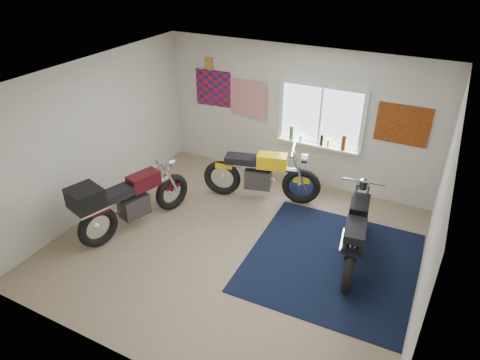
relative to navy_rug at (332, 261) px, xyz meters
The scene contains 10 objects.
ground 1.55m from the navy_rug, 168.89° to the right, with size 5.50×5.50×0.00m, color #9E896B.
room_shell 2.25m from the navy_rug, 168.89° to the right, with size 5.50×5.50×5.50m.
navy_rug is the anchor object (origin of this frame).
window_assembly 2.76m from the navy_rug, 115.12° to the left, with size 1.66×0.17×1.26m.
oil_bottles 2.57m from the navy_rug, 116.72° to the left, with size 1.12×0.09×0.30m.
flag_display 4.59m from the navy_rug, 147.44° to the left, with size 1.60×0.10×1.17m.
triumph_poster 2.71m from the navy_rug, 78.79° to the left, with size 0.90×0.03×0.70m, color #A54C14.
yellow_triumph 2.18m from the navy_rug, 146.40° to the left, with size 2.19×0.83×1.12m.
black_chrome_bike 0.58m from the navy_rug, 46.47° to the left, with size 0.64×2.11×1.09m.
maroon_tourer 3.45m from the navy_rug, 167.28° to the right, with size 1.02×2.16×1.11m.
Camera 1 is at (2.57, -4.89, 4.38)m, focal length 32.00 mm.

